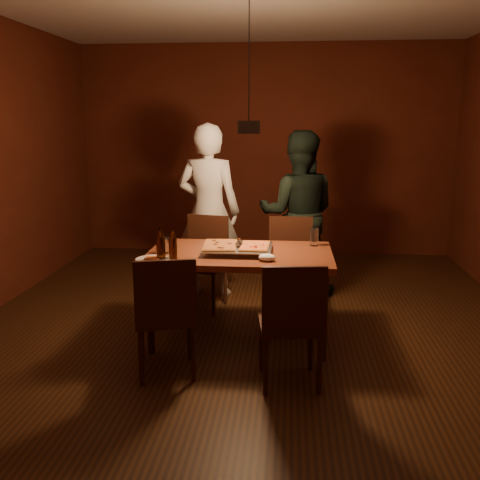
# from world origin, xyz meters

# --- Properties ---
(room_shell) EXTENTS (6.00, 6.00, 6.00)m
(room_shell) POSITION_xyz_m (0.00, 0.00, 1.40)
(room_shell) COLOR #3C2210
(room_shell) RESTS_ON ground
(dining_table) EXTENTS (1.50, 0.90, 0.75)m
(dining_table) POSITION_xyz_m (-0.06, -0.08, 0.68)
(dining_table) COLOR brown
(dining_table) RESTS_ON floor
(chair_far_left) EXTENTS (0.50, 0.50, 0.49)m
(chair_far_left) POSITION_xyz_m (-0.48, 0.70, 0.54)
(chair_far_left) COLOR #38190F
(chair_far_left) RESTS_ON floor
(chair_far_right) EXTENTS (0.43, 0.43, 0.49)m
(chair_far_right) POSITION_xyz_m (0.35, 0.69, 0.54)
(chair_far_right) COLOR #38190F
(chair_far_right) RESTS_ON floor
(chair_near_left) EXTENTS (0.51, 0.51, 0.49)m
(chair_near_left) POSITION_xyz_m (-0.51, -0.84, 0.54)
(chair_near_left) COLOR #38190F
(chair_near_left) RESTS_ON floor
(chair_near_right) EXTENTS (0.47, 0.47, 0.49)m
(chair_near_right) POSITION_xyz_m (0.36, -0.91, 0.54)
(chair_near_right) COLOR #38190F
(chair_near_right) RESTS_ON floor
(pizza_tray) EXTENTS (0.58, 0.49, 0.05)m
(pizza_tray) POSITION_xyz_m (-0.08, -0.09, 0.77)
(pizza_tray) COLOR silver
(pizza_tray) RESTS_ON dining_table
(pizza_meat) EXTENTS (0.29, 0.43, 0.02)m
(pizza_meat) POSITION_xyz_m (-0.23, -0.09, 0.81)
(pizza_meat) COLOR maroon
(pizza_meat) RESTS_ON pizza_tray
(pizza_cheese) EXTENTS (0.24, 0.36, 0.02)m
(pizza_cheese) POSITION_xyz_m (0.06, -0.10, 0.81)
(pizza_cheese) COLOR gold
(pizza_cheese) RESTS_ON pizza_tray
(spatula) EXTENTS (0.10, 0.24, 0.04)m
(spatula) POSITION_xyz_m (-0.09, -0.07, 0.81)
(spatula) COLOR silver
(spatula) RESTS_ON pizza_tray
(beer_bottle_a) EXTENTS (0.07, 0.07, 0.26)m
(beer_bottle_a) POSITION_xyz_m (-0.64, -0.41, 0.88)
(beer_bottle_a) COLOR black
(beer_bottle_a) RESTS_ON dining_table
(beer_bottle_b) EXTENTS (0.06, 0.06, 0.24)m
(beer_bottle_b) POSITION_xyz_m (-0.56, -0.36, 0.87)
(beer_bottle_b) COLOR black
(beer_bottle_b) RESTS_ON dining_table
(water_glass_left) EXTENTS (0.08, 0.08, 0.12)m
(water_glass_left) POSITION_xyz_m (-0.66, -0.16, 0.81)
(water_glass_left) COLOR silver
(water_glass_left) RESTS_ON dining_table
(water_glass_right) EXTENTS (0.07, 0.07, 0.15)m
(water_glass_right) POSITION_xyz_m (0.55, 0.21, 0.83)
(water_glass_right) COLOR silver
(water_glass_right) RESTS_ON dining_table
(plate_slice) EXTENTS (0.26, 0.26, 0.03)m
(plate_slice) POSITION_xyz_m (-0.70, -0.42, 0.76)
(plate_slice) COLOR white
(plate_slice) RESTS_ON dining_table
(napkin) EXTENTS (0.13, 0.10, 0.05)m
(napkin) POSITION_xyz_m (0.17, -0.34, 0.78)
(napkin) COLOR white
(napkin) RESTS_ON dining_table
(diner_white) EXTENTS (0.71, 0.52, 1.78)m
(diner_white) POSITION_xyz_m (-0.49, 1.07, 0.89)
(diner_white) COLOR silver
(diner_white) RESTS_ON floor
(diner_dark) EXTENTS (0.86, 0.68, 1.71)m
(diner_dark) POSITION_xyz_m (0.42, 1.21, 0.85)
(diner_dark) COLOR black
(diner_dark) RESTS_ON floor
(pendant_lamp) EXTENTS (0.18, 0.18, 1.10)m
(pendant_lamp) POSITION_xyz_m (0.00, 0.00, 1.76)
(pendant_lamp) COLOR black
(pendant_lamp) RESTS_ON ceiling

